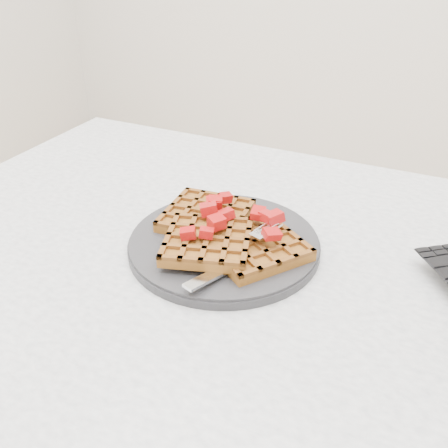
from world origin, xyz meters
The scene contains 5 objects.
table centered at (0.00, 0.00, 0.64)m, with size 1.20×0.80×0.75m.
plate centered at (-0.09, 0.03, 0.76)m, with size 0.27×0.27×0.02m, color #252528.
waffles centered at (-0.09, 0.02, 0.78)m, with size 0.24×0.21×0.03m.
strawberry_pile centered at (-0.09, 0.03, 0.80)m, with size 0.15×0.15×0.02m, color #8B0003, non-canonical shape.
fork centered at (-0.04, -0.01, 0.77)m, with size 0.02×0.18×0.02m, color silver, non-canonical shape.
Camera 1 is at (0.16, -0.50, 1.14)m, focal length 40.00 mm.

